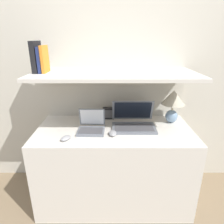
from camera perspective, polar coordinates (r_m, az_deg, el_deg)
name	(u,v)px	position (r m, az deg, el deg)	size (l,w,h in m)	color
ground_plane	(114,223)	(1.96, 0.51, -29.23)	(12.00, 12.00, 0.00)	#7A664C
wall_back	(113,69)	(1.99, 0.35, 12.06)	(6.00, 0.05, 2.40)	beige
desk	(113,165)	(1.94, 0.42, -14.78)	(1.36, 0.64, 0.74)	silver
back_riser	(113,127)	(2.13, 0.33, -4.39)	(1.36, 0.04, 1.20)	beige
shelf	(114,74)	(1.68, 0.46, 10.81)	(1.36, 0.58, 0.03)	silver
table_lamp	(172,101)	(1.91, 16.83, 2.94)	(0.21, 0.21, 0.31)	#7593B2
laptop_large	(133,122)	(1.79, 5.92, -2.84)	(0.38, 0.31, 0.22)	slate
laptop_small	(91,126)	(1.72, -6.14, -4.14)	(0.23, 0.22, 0.18)	slate
computer_mouse	(112,133)	(1.65, -0.05, -6.04)	(0.07, 0.11, 0.03)	#99999E
second_mouse	(65,138)	(1.61, -13.30, -7.27)	(0.10, 0.11, 0.03)	#99999E
router_box	(108,113)	(1.96, -1.29, -0.32)	(0.11, 0.05, 0.11)	black
book_black	(35,57)	(1.77, -21.03, 14.47)	(0.04, 0.18, 0.25)	black
book_navy	(41,60)	(1.76, -19.73, 13.89)	(0.02, 0.18, 0.20)	navy
book_orange	(44,59)	(1.75, -18.92, 14.12)	(0.03, 0.16, 0.21)	orange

